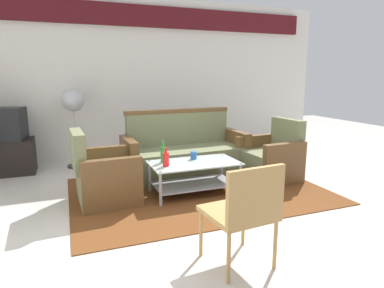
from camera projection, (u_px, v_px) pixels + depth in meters
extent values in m
plane|color=beige|center=(238.00, 213.00, 3.63)|extent=(14.00, 14.00, 0.00)
cube|color=silver|center=(160.00, 79.00, 6.14)|extent=(6.52, 0.12, 2.80)
cube|color=#4C1419|center=(160.00, 17.00, 5.85)|extent=(5.76, 0.08, 0.36)
cube|color=brown|center=(198.00, 191.00, 4.31)|extent=(3.16, 2.22, 0.01)
cube|color=#6B704C|center=(186.00, 162.00, 4.90)|extent=(1.62, 0.76, 0.42)
cube|color=#6B704C|center=(178.00, 129.00, 5.09)|extent=(1.60, 0.20, 0.48)
cube|color=brown|center=(236.00, 150.00, 5.20)|extent=(0.15, 0.70, 0.62)
cube|color=brown|center=(129.00, 161.00, 4.55)|extent=(0.15, 0.70, 0.62)
cube|color=brown|center=(178.00, 111.00, 5.04)|extent=(1.64, 0.16, 0.06)
cube|color=#6B704C|center=(108.00, 184.00, 3.94)|extent=(0.69, 0.63, 0.40)
cube|color=#6B704C|center=(78.00, 151.00, 3.73)|extent=(0.15, 0.61, 0.45)
cube|color=brown|center=(103.00, 169.00, 4.22)|extent=(0.66, 0.13, 0.58)
cube|color=brown|center=(113.00, 185.00, 3.63)|extent=(0.66, 0.13, 0.58)
cube|color=#6B704C|center=(269.00, 165.00, 4.77)|extent=(0.70, 0.65, 0.40)
cube|color=#6B704C|center=(287.00, 134.00, 4.81)|extent=(0.16, 0.61, 0.45)
cube|color=brown|center=(284.00, 164.00, 4.45)|extent=(0.67, 0.15, 0.58)
cube|color=brown|center=(255.00, 154.00, 5.04)|extent=(0.67, 0.15, 0.58)
cube|color=silver|center=(194.00, 163.00, 4.14)|extent=(1.10, 0.60, 0.02)
cube|color=#9E9EA5|center=(194.00, 184.00, 4.19)|extent=(1.00, 0.52, 0.02)
cylinder|color=#9E9EA5|center=(150.00, 176.00, 4.23)|extent=(0.04, 0.04, 0.40)
cylinder|color=#9E9EA5|center=(222.00, 168.00, 4.59)|extent=(0.04, 0.04, 0.40)
cylinder|color=#9E9EA5|center=(161.00, 189.00, 3.76)|extent=(0.04, 0.04, 0.40)
cylinder|color=#9E9EA5|center=(240.00, 179.00, 4.12)|extent=(0.04, 0.04, 0.40)
cylinder|color=#2D8C38|center=(163.00, 155.00, 4.12)|extent=(0.07, 0.07, 0.19)
cylinder|color=#2D8C38|center=(163.00, 144.00, 4.09)|extent=(0.03, 0.03, 0.08)
cylinder|color=red|center=(166.00, 160.00, 3.95)|extent=(0.08, 0.08, 0.16)
cylinder|color=red|center=(166.00, 150.00, 3.92)|extent=(0.03, 0.03, 0.07)
cylinder|color=#2659A5|center=(194.00, 155.00, 4.28)|extent=(0.08, 0.08, 0.10)
cube|color=black|center=(6.00, 157.00, 5.01)|extent=(0.80, 0.50, 0.52)
cube|color=black|center=(2.00, 124.00, 4.91)|extent=(0.67, 0.54, 0.48)
cube|color=black|center=(7.00, 122.00, 5.13)|extent=(0.50, 0.10, 0.36)
cylinder|color=#2D2D33|center=(78.00, 166.00, 5.46)|extent=(0.32, 0.32, 0.03)
cylinder|color=#B2B2B7|center=(76.00, 136.00, 5.36)|extent=(0.03, 0.03, 0.95)
sphere|color=#B2B2B7|center=(73.00, 100.00, 5.24)|extent=(0.36, 0.36, 0.36)
cube|color=#AD844C|center=(237.00, 213.00, 2.59)|extent=(0.52, 0.52, 0.04)
cube|color=#AD844C|center=(256.00, 195.00, 2.35)|extent=(0.48, 0.09, 0.40)
cylinder|color=#AD844C|center=(201.00, 232.00, 2.73)|extent=(0.03, 0.03, 0.42)
cylinder|color=#AD844C|center=(243.00, 222.00, 2.91)|extent=(0.03, 0.03, 0.42)
cylinder|color=#AD844C|center=(229.00, 257.00, 2.36)|extent=(0.03, 0.03, 0.42)
cylinder|color=#AD844C|center=(275.00, 244.00, 2.54)|extent=(0.03, 0.03, 0.42)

